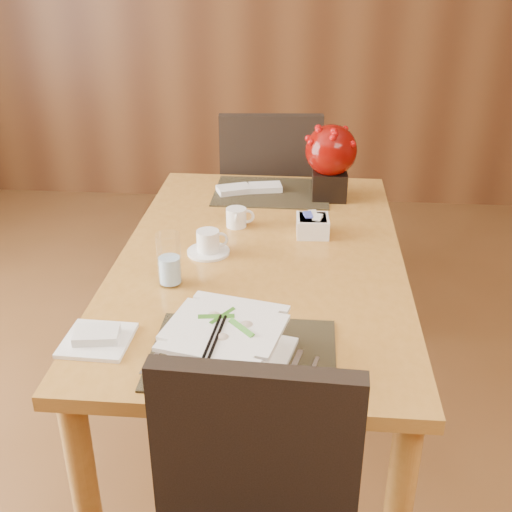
# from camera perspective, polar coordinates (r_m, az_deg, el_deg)

# --- Properties ---
(dining_table) EXTENTS (0.90, 1.50, 0.75)m
(dining_table) POSITION_cam_1_polar(r_m,az_deg,el_deg) (2.10, 0.42, -2.24)
(dining_table) COLOR #BB7F34
(dining_table) RESTS_ON ground
(placemat_near) EXTENTS (0.45, 0.33, 0.01)m
(placemat_near) POSITION_cam_1_polar(r_m,az_deg,el_deg) (1.58, -1.16, -8.69)
(placemat_near) COLOR black
(placemat_near) RESTS_ON dining_table
(placemat_far) EXTENTS (0.45, 0.33, 0.01)m
(placemat_far) POSITION_cam_1_polar(r_m,az_deg,el_deg) (2.55, 1.40, 5.69)
(placemat_far) COLOR black
(placemat_far) RESTS_ON dining_table
(soup_setting) EXTENTS (0.34, 0.34, 0.11)m
(soup_setting) POSITION_cam_1_polar(r_m,az_deg,el_deg) (1.51, -2.74, -8.02)
(soup_setting) COLOR white
(soup_setting) RESTS_ON dining_table
(coffee_cup) EXTENTS (0.14, 0.14, 0.08)m
(coffee_cup) POSITION_cam_1_polar(r_m,az_deg,el_deg) (2.05, -4.28, 1.10)
(coffee_cup) COLOR white
(coffee_cup) RESTS_ON dining_table
(water_glass) EXTENTS (0.07, 0.07, 0.16)m
(water_glass) POSITION_cam_1_polar(r_m,az_deg,el_deg) (1.86, -7.73, -0.29)
(water_glass) COLOR white
(water_glass) RESTS_ON dining_table
(creamer_jug) EXTENTS (0.10, 0.10, 0.07)m
(creamer_jug) POSITION_cam_1_polar(r_m,az_deg,el_deg) (2.24, -1.77, 3.44)
(creamer_jug) COLOR white
(creamer_jug) RESTS_ON dining_table
(sugar_caddy) EXTENTS (0.11, 0.11, 0.06)m
(sugar_caddy) POSITION_cam_1_polar(r_m,az_deg,el_deg) (2.18, 5.05, 2.68)
(sugar_caddy) COLOR white
(sugar_caddy) RESTS_ON dining_table
(berry_decor) EXTENTS (0.20, 0.20, 0.29)m
(berry_decor) POSITION_cam_1_polar(r_m,az_deg,el_deg) (2.47, 6.66, 8.71)
(berry_decor) COLOR black
(berry_decor) RESTS_ON dining_table
(napkins_far) EXTENTS (0.27, 0.16, 0.02)m
(napkins_far) POSITION_cam_1_polar(r_m,az_deg,el_deg) (2.55, -0.37, 6.05)
(napkins_far) COLOR white
(napkins_far) RESTS_ON dining_table
(bread_plate) EXTENTS (0.17, 0.17, 0.01)m
(bread_plate) POSITION_cam_1_polar(r_m,az_deg,el_deg) (1.67, -13.92, -7.27)
(bread_plate) COLOR white
(bread_plate) RESTS_ON dining_table
(far_chair) EXTENTS (0.49, 0.50, 0.99)m
(far_chair) POSITION_cam_1_polar(r_m,az_deg,el_deg) (3.00, 1.25, 4.96)
(far_chair) COLOR black
(far_chair) RESTS_ON ground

